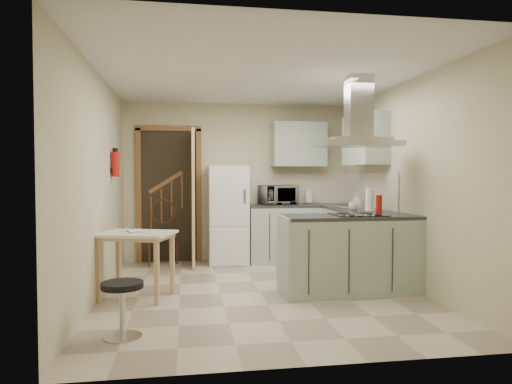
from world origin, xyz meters
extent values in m
plane|color=#BEAE94|center=(0.00, 0.00, 0.00)|extent=(4.20, 4.20, 0.00)
plane|color=silver|center=(0.00, 0.00, 2.50)|extent=(4.20, 4.20, 0.00)
plane|color=beige|center=(0.00, 2.10, 1.25)|extent=(3.60, 0.00, 3.60)
plane|color=beige|center=(-1.80, 0.00, 1.25)|extent=(0.00, 4.20, 4.20)
plane|color=beige|center=(1.80, 0.00, 1.25)|extent=(0.00, 4.20, 4.20)
cube|color=brown|center=(-1.10, 2.07, 1.05)|extent=(1.10, 0.12, 2.10)
cube|color=white|center=(-0.20, 1.80, 0.75)|extent=(0.60, 0.60, 1.50)
cube|color=#9EB2A0|center=(0.66, 1.80, 0.45)|extent=(1.08, 0.60, 0.90)
cube|color=#9EB2A0|center=(1.50, 1.12, 0.45)|extent=(0.60, 1.95, 0.90)
cube|color=beige|center=(0.96, 2.09, 1.15)|extent=(1.68, 0.02, 0.50)
cube|color=#9EB2A0|center=(0.95, 1.93, 1.85)|extent=(0.85, 0.35, 0.70)
cube|color=#9EB2A0|center=(1.62, 0.85, 1.85)|extent=(0.35, 0.90, 0.70)
cube|color=#9EB2A0|center=(1.02, -0.18, 0.45)|extent=(1.55, 0.65, 0.90)
cube|color=black|center=(1.12, -0.18, 0.91)|extent=(0.58, 0.50, 0.01)
cube|color=silver|center=(1.12, -0.18, 1.72)|extent=(0.90, 0.55, 0.10)
cube|color=silver|center=(1.50, 0.95, 0.91)|extent=(0.45, 0.40, 0.01)
cylinder|color=#B2140F|center=(-1.74, 0.90, 1.50)|extent=(0.10, 0.10, 0.32)
cube|color=tan|center=(-1.39, -0.04, 0.37)|extent=(0.92, 0.80, 0.73)
cube|color=#532E1B|center=(-1.18, 1.75, 0.45)|extent=(0.50, 0.50, 0.90)
cylinder|color=black|center=(-1.38, -1.29, 0.24)|extent=(0.42, 0.42, 0.47)
imported|color=black|center=(0.60, 1.84, 1.05)|extent=(0.62, 0.50, 0.30)
cylinder|color=silver|center=(1.12, 1.89, 1.01)|extent=(0.19, 0.19, 0.22)
cube|color=orange|center=(0.90, 1.99, 1.06)|extent=(0.13, 0.23, 0.33)
imported|color=#AAAAB6|center=(1.65, 1.21, 0.99)|extent=(0.09, 0.09, 0.19)
cylinder|color=white|center=(1.51, 0.38, 1.05)|extent=(0.12, 0.12, 0.30)
imported|color=silver|center=(1.33, 0.48, 0.95)|extent=(0.16, 0.16, 0.10)
cylinder|color=red|center=(1.48, 0.03, 1.01)|extent=(0.08, 0.08, 0.22)
imported|color=#9C4B34|center=(-1.48, -0.03, 0.78)|extent=(0.24, 0.28, 0.10)
camera|label=1|loc=(-0.85, -5.20, 1.37)|focal=32.00mm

